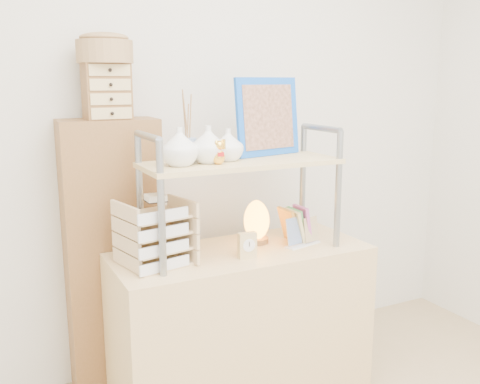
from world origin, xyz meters
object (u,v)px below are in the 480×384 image
object	(u,v)px
cabinet	(114,258)
salt_lamp	(256,221)
desk	(241,325)
letter_tray	(156,237)

from	to	relation	value
cabinet	salt_lamp	bearing A→B (deg)	-22.82
desk	letter_tray	size ratio (longest dim) A/B	3.88
desk	letter_tray	distance (m)	0.65
cabinet	salt_lamp	distance (m)	0.72
cabinet	letter_tray	distance (m)	0.44
desk	cabinet	world-z (taller)	cabinet
cabinet	desk	bearing A→B (deg)	-33.75
letter_tray	salt_lamp	xyz separation A→B (m)	(0.53, 0.09, -0.02)
salt_lamp	cabinet	bearing A→B (deg)	154.85
salt_lamp	letter_tray	bearing A→B (deg)	-170.20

